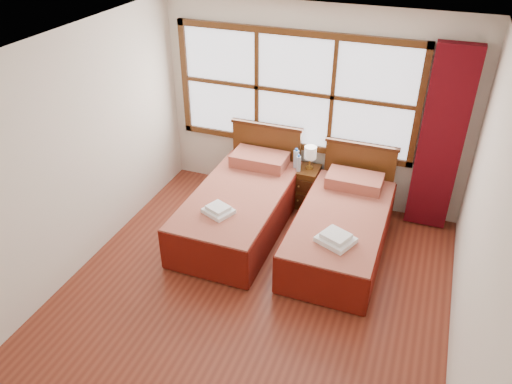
% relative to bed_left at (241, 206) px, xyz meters
% --- Properties ---
extents(floor, '(4.50, 4.50, 0.00)m').
position_rel_bed_left_xyz_m(floor, '(0.59, -1.20, -0.32)').
color(floor, maroon).
rests_on(floor, ground).
extents(ceiling, '(4.50, 4.50, 0.00)m').
position_rel_bed_left_xyz_m(ceiling, '(0.59, -1.20, 2.28)').
color(ceiling, white).
rests_on(ceiling, wall_back).
extents(wall_back, '(4.00, 0.00, 4.00)m').
position_rel_bed_left_xyz_m(wall_back, '(0.59, 1.05, 0.98)').
color(wall_back, silver).
rests_on(wall_back, floor).
extents(wall_left, '(0.00, 4.50, 4.50)m').
position_rel_bed_left_xyz_m(wall_left, '(-1.41, -1.20, 0.98)').
color(wall_left, silver).
rests_on(wall_left, floor).
extents(wall_right, '(0.00, 4.50, 4.50)m').
position_rel_bed_left_xyz_m(wall_right, '(2.59, -1.20, 0.98)').
color(wall_right, silver).
rests_on(wall_right, floor).
extents(window, '(3.16, 0.06, 1.56)m').
position_rel_bed_left_xyz_m(window, '(0.34, 1.02, 1.18)').
color(window, white).
rests_on(window, wall_back).
extents(curtain, '(0.50, 0.16, 2.30)m').
position_rel_bed_left_xyz_m(curtain, '(2.19, 0.91, 0.85)').
color(curtain, '#5C0910').
rests_on(curtain, wall_back).
extents(bed_left, '(1.06, 2.08, 1.03)m').
position_rel_bed_left_xyz_m(bed_left, '(0.00, 0.00, 0.00)').
color(bed_left, '#401F0D').
rests_on(bed_left, floor).
extents(bed_right, '(1.01, 2.03, 0.97)m').
position_rel_bed_left_xyz_m(bed_right, '(1.28, 0.00, -0.02)').
color(bed_right, '#401F0D').
rests_on(bed_right, floor).
extents(nightstand, '(0.41, 0.41, 0.55)m').
position_rel_bed_left_xyz_m(nightstand, '(0.57, 0.80, -0.04)').
color(nightstand, '#512C11').
rests_on(nightstand, floor).
extents(towels_left, '(0.39, 0.37, 0.09)m').
position_rel_bed_left_xyz_m(towels_left, '(-0.04, -0.56, 0.28)').
color(towels_left, white).
rests_on(towels_left, bed_left).
extents(towels_right, '(0.45, 0.43, 0.11)m').
position_rel_bed_left_xyz_m(towels_right, '(1.32, -0.58, 0.25)').
color(towels_right, white).
rests_on(towels_right, bed_right).
extents(lamp, '(0.16, 0.16, 0.31)m').
position_rel_bed_left_xyz_m(lamp, '(0.65, 0.83, 0.46)').
color(lamp, gold).
rests_on(lamp, nightstand).
extents(bottle_near, '(0.07, 0.07, 0.28)m').
position_rel_bed_left_xyz_m(bottle_near, '(0.47, 0.79, 0.36)').
color(bottle_near, silver).
rests_on(bottle_near, nightstand).
extents(bottle_far, '(0.06, 0.06, 0.23)m').
position_rel_bed_left_xyz_m(bottle_far, '(0.53, 0.70, 0.34)').
color(bottle_far, silver).
rests_on(bottle_far, nightstand).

